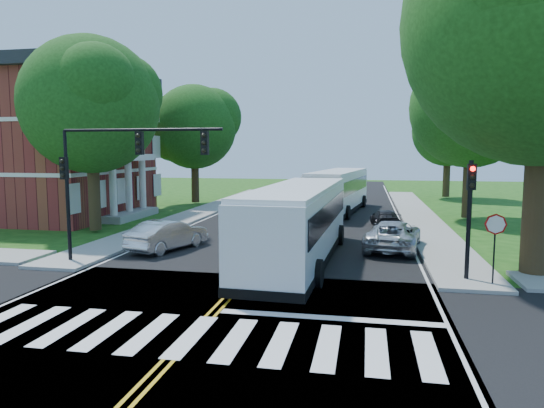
% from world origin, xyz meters
% --- Properties ---
extents(ground, '(140.00, 140.00, 0.00)m').
position_xyz_m(ground, '(0.00, 0.00, 0.00)').
color(ground, '#174611').
rests_on(ground, ground).
extents(road, '(14.00, 96.00, 0.01)m').
position_xyz_m(road, '(0.00, 18.00, 0.01)').
color(road, black).
rests_on(road, ground).
extents(cross_road, '(60.00, 12.00, 0.01)m').
position_xyz_m(cross_road, '(0.00, 0.00, 0.01)').
color(cross_road, black).
rests_on(cross_road, ground).
extents(center_line, '(0.36, 70.00, 0.01)m').
position_xyz_m(center_line, '(0.00, 22.00, 0.01)').
color(center_line, gold).
rests_on(center_line, road).
extents(edge_line_w, '(0.12, 70.00, 0.01)m').
position_xyz_m(edge_line_w, '(-6.80, 22.00, 0.01)').
color(edge_line_w, silver).
rests_on(edge_line_w, road).
extents(edge_line_e, '(0.12, 70.00, 0.01)m').
position_xyz_m(edge_line_e, '(6.80, 22.00, 0.01)').
color(edge_line_e, silver).
rests_on(edge_line_e, road).
extents(crosswalk, '(12.60, 3.00, 0.01)m').
position_xyz_m(crosswalk, '(0.00, -0.50, 0.02)').
color(crosswalk, silver).
rests_on(crosswalk, road).
extents(stop_bar, '(6.60, 0.40, 0.01)m').
position_xyz_m(stop_bar, '(3.50, 1.60, 0.02)').
color(stop_bar, silver).
rests_on(stop_bar, road).
extents(sidewalk_nw, '(2.60, 40.00, 0.15)m').
position_xyz_m(sidewalk_nw, '(-8.30, 25.00, 0.07)').
color(sidewalk_nw, gray).
rests_on(sidewalk_nw, ground).
extents(sidewalk_ne, '(2.60, 40.00, 0.15)m').
position_xyz_m(sidewalk_ne, '(8.30, 25.00, 0.07)').
color(sidewalk_ne, gray).
rests_on(sidewalk_ne, ground).
extents(tree_west_near, '(8.00, 8.00, 11.40)m').
position_xyz_m(tree_west_near, '(-11.50, 14.00, 7.53)').
color(tree_west_near, '#382816').
rests_on(tree_west_near, ground).
extents(tree_west_far, '(7.60, 7.60, 10.67)m').
position_xyz_m(tree_west_far, '(-11.00, 30.00, 7.00)').
color(tree_west_far, '#382816').
rests_on(tree_west_far, ground).
extents(tree_east_mid, '(8.40, 8.40, 11.93)m').
position_xyz_m(tree_east_mid, '(11.50, 24.00, 7.86)').
color(tree_east_mid, '#382816').
rests_on(tree_east_mid, ground).
extents(tree_east_far, '(7.20, 7.20, 10.34)m').
position_xyz_m(tree_east_far, '(12.50, 40.00, 6.86)').
color(tree_east_far, '#382816').
rests_on(tree_east_far, ground).
extents(brick_building, '(20.00, 13.00, 10.80)m').
position_xyz_m(brick_building, '(-21.95, 20.00, 5.42)').
color(brick_building, maroon).
rests_on(brick_building, ground).
extents(signal_nw, '(7.15, 0.46, 5.66)m').
position_xyz_m(signal_nw, '(-5.86, 6.43, 4.38)').
color(signal_nw, black).
rests_on(signal_nw, ground).
extents(signal_ne, '(0.30, 0.46, 4.40)m').
position_xyz_m(signal_ne, '(8.20, 6.44, 2.96)').
color(signal_ne, black).
rests_on(signal_ne, ground).
extents(stop_sign, '(0.76, 0.08, 2.53)m').
position_xyz_m(stop_sign, '(9.00, 5.98, 2.03)').
color(stop_sign, black).
rests_on(stop_sign, ground).
extents(bus_lead, '(3.56, 13.08, 3.36)m').
position_xyz_m(bus_lead, '(1.57, 8.65, 1.78)').
color(bus_lead, silver).
rests_on(bus_lead, road).
extents(bus_follow, '(4.44, 13.04, 3.31)m').
position_xyz_m(bus_follow, '(2.29, 26.25, 1.76)').
color(bus_follow, silver).
rests_on(bus_follow, road).
extents(hatchback, '(2.90, 4.80, 1.49)m').
position_xyz_m(hatchback, '(-5.12, 9.94, 0.76)').
color(hatchback, silver).
rests_on(hatchback, road).
extents(suv, '(3.15, 5.52, 1.45)m').
position_xyz_m(suv, '(5.82, 12.05, 0.74)').
color(suv, '#B7B9BF').
rests_on(suv, road).
extents(dark_sedan, '(1.97, 4.01, 1.12)m').
position_xyz_m(dark_sedan, '(5.69, 19.31, 0.57)').
color(dark_sedan, black).
rests_on(dark_sedan, road).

